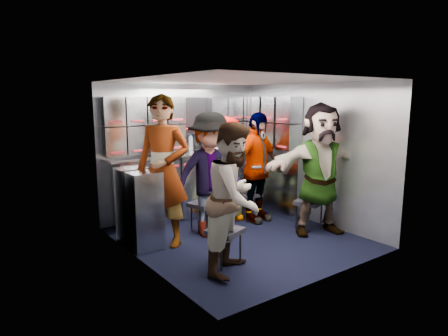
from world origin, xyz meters
TOP-DOWN VIEW (x-y plane):
  - floor at (0.00, 0.00)m, footprint 3.00×3.00m
  - wall_back at (0.00, 1.50)m, footprint 2.80×0.04m
  - wall_left at (-1.40, 0.00)m, footprint 0.04×3.00m
  - wall_right at (1.40, 0.00)m, footprint 0.04×3.00m
  - ceiling at (0.00, 0.00)m, footprint 2.80×3.00m
  - cart_bank_back at (0.00, 1.29)m, footprint 2.68×0.38m
  - cart_bank_left at (-1.19, 0.56)m, footprint 0.38×0.76m
  - counter at (0.00, 1.29)m, footprint 2.68×0.42m
  - locker_bank_back at (0.00, 1.35)m, footprint 2.68×0.28m
  - locker_bank_right at (1.25, 0.70)m, footprint 0.28×1.00m
  - right_cabinet at (1.25, 0.60)m, footprint 0.28×1.20m
  - coffee_niche at (0.18, 1.41)m, footprint 0.46×0.16m
  - red_latch_strip at (0.00, 1.09)m, footprint 2.60×0.02m
  - jump_seat_near_left at (-0.67, -0.59)m, footprint 0.46×0.44m
  - jump_seat_mid_left at (-0.23, 0.53)m, footprint 0.44×0.43m
  - jump_seat_center at (0.40, 1.00)m, footprint 0.45×0.44m
  - jump_seat_mid_right at (0.70, 0.65)m, footprint 0.35×0.33m
  - jump_seat_near_right at (1.05, -0.30)m, footprint 0.46×0.45m
  - attendant_standing at (-0.92, 0.40)m, footprint 0.80×0.84m
  - attendant_arc_a at (-0.67, -0.77)m, footprint 1.00×0.95m
  - attendant_arc_b at (-0.23, 0.35)m, footprint 1.15×0.72m
  - attendant_arc_c at (0.40, 0.82)m, footprint 0.87×0.65m
  - attendant_arc_d at (0.70, 0.47)m, footprint 1.03×0.56m
  - attendant_arc_e at (1.05, -0.48)m, footprint 1.77×1.17m
  - bottle_left at (-0.42, 1.24)m, footprint 0.06×0.06m
  - bottle_mid at (0.01, 1.24)m, footprint 0.07×0.07m
  - bottle_right at (0.45, 1.24)m, footprint 0.07×0.07m
  - cup_left at (-0.51, 1.23)m, footprint 0.08×0.08m
  - cup_right at (1.25, 1.23)m, footprint 0.08×0.08m

SIDE VIEW (x-z plane):
  - floor at x=0.00m, z-range 0.00..0.00m
  - jump_seat_mid_right at x=0.70m, z-range 0.16..0.56m
  - jump_seat_mid_left at x=-0.23m, z-range 0.16..0.59m
  - jump_seat_near_left at x=-0.67m, z-range 0.16..0.59m
  - jump_seat_near_right at x=1.05m, z-range 0.17..0.60m
  - jump_seat_center at x=0.40m, z-range 0.17..0.62m
  - cart_bank_back at x=0.00m, z-range 0.00..0.99m
  - cart_bank_left at x=-1.19m, z-range 0.00..0.99m
  - right_cabinet at x=1.25m, z-range 0.00..1.00m
  - attendant_arc_c at x=0.40m, z-range 0.00..1.61m
  - attendant_arc_a at x=-0.67m, z-range 0.00..1.64m
  - attendant_arc_d at x=0.70m, z-range 0.00..1.68m
  - attendant_arc_b at x=-0.23m, z-range 0.00..1.70m
  - red_latch_strip at x=0.00m, z-range 0.86..0.90m
  - attendant_arc_e at x=1.05m, z-range 0.00..1.83m
  - attendant_standing at x=-0.92m, z-range 0.00..1.94m
  - counter at x=0.00m, z-range 1.00..1.03m
  - wall_back at x=0.00m, z-range 0.00..2.10m
  - wall_left at x=-1.40m, z-range 0.00..2.10m
  - wall_right at x=1.40m, z-range 0.00..2.10m
  - cup_left at x=-0.51m, z-range 1.03..1.13m
  - cup_right at x=1.25m, z-range 1.03..1.13m
  - bottle_right at x=0.45m, z-range 1.03..1.25m
  - bottle_mid at x=0.01m, z-range 1.03..1.28m
  - bottle_left at x=-0.42m, z-range 1.03..1.29m
  - coffee_niche at x=0.18m, z-range 1.05..1.89m
  - locker_bank_back at x=0.00m, z-range 1.08..1.90m
  - locker_bank_right at x=1.25m, z-range 1.08..1.90m
  - ceiling at x=0.00m, z-range 2.09..2.11m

